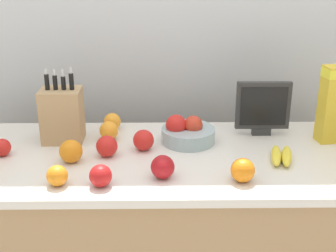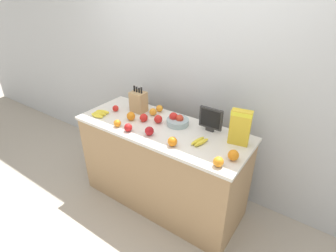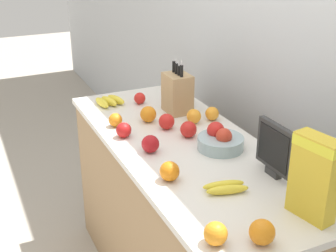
{
  "view_description": "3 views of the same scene",
  "coord_description": "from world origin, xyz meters",
  "px_view_note": "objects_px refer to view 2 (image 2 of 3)",
  "views": [
    {
      "loc": [
        0.0,
        -1.6,
        1.67
      ],
      "look_at": [
        0.03,
        0.05,
        1.01
      ],
      "focal_mm": 50.0,
      "sensor_mm": 36.0,
      "label": 1
    },
    {
      "loc": [
        1.28,
        -1.75,
        2.13
      ],
      "look_at": [
        0.09,
        -0.02,
        0.97
      ],
      "focal_mm": 28.0,
      "sensor_mm": 36.0,
      "label": 2
    },
    {
      "loc": [
        1.77,
        -0.91,
        1.88
      ],
      "look_at": [
        -0.1,
        -0.05,
        0.99
      ],
      "focal_mm": 50.0,
      "sensor_mm": 36.0,
      "label": 3
    }
  ],
  "objects_px": {
    "small_monitor": "(211,119)",
    "banana_bunch_right": "(200,142)",
    "fruit_bowl": "(177,121)",
    "orange_near_bowl": "(159,108)",
    "orange_mid_left": "(153,112)",
    "orange_by_cereal": "(172,141)",
    "apple_leftmost": "(144,118)",
    "apple_middle": "(115,108)",
    "orange_front_center": "(131,116)",
    "knife_block": "(139,102)",
    "orange_front_left": "(218,162)",
    "apple_rear": "(128,128)",
    "orange_front_right": "(117,123)",
    "cereal_box": "(240,126)",
    "orange_mid_right": "(233,155)",
    "banana_bunch_left": "(100,114)",
    "apple_front": "(158,119)",
    "apple_by_knife_block": "(149,131)"
  },
  "relations": [
    {
      "from": "apple_leftmost",
      "to": "orange_mid_right",
      "type": "xyz_separation_m",
      "value": [
        0.97,
        -0.1,
        0.0
      ]
    },
    {
      "from": "fruit_bowl",
      "to": "knife_block",
      "type": "bearing_deg",
      "value": 177.64
    },
    {
      "from": "orange_near_bowl",
      "to": "orange_front_right",
      "type": "bearing_deg",
      "value": -105.13
    },
    {
      "from": "knife_block",
      "to": "fruit_bowl",
      "type": "relative_size",
      "value": 1.43
    },
    {
      "from": "knife_block",
      "to": "small_monitor",
      "type": "distance_m",
      "value": 0.81
    },
    {
      "from": "knife_block",
      "to": "apple_rear",
      "type": "height_order",
      "value": "knife_block"
    },
    {
      "from": "cereal_box",
      "to": "orange_front_right",
      "type": "relative_size",
      "value": 4.39
    },
    {
      "from": "apple_middle",
      "to": "orange_front_left",
      "type": "relative_size",
      "value": 0.83
    },
    {
      "from": "banana_bunch_right",
      "to": "orange_front_center",
      "type": "height_order",
      "value": "orange_front_center"
    },
    {
      "from": "orange_front_right",
      "to": "orange_front_left",
      "type": "relative_size",
      "value": 0.88
    },
    {
      "from": "apple_rear",
      "to": "banana_bunch_left",
      "type": "bearing_deg",
      "value": 170.68
    },
    {
      "from": "apple_leftmost",
      "to": "apple_middle",
      "type": "relative_size",
      "value": 1.21
    },
    {
      "from": "small_monitor",
      "to": "fruit_bowl",
      "type": "distance_m",
      "value": 0.33
    },
    {
      "from": "fruit_bowl",
      "to": "orange_near_bowl",
      "type": "distance_m",
      "value": 0.34
    },
    {
      "from": "orange_mid_left",
      "to": "orange_by_cereal",
      "type": "bearing_deg",
      "value": -36.99
    },
    {
      "from": "apple_leftmost",
      "to": "orange_front_center",
      "type": "relative_size",
      "value": 0.95
    },
    {
      "from": "banana_bunch_left",
      "to": "apple_by_knife_block",
      "type": "xyz_separation_m",
      "value": [
        0.66,
        -0.02,
        0.02
      ]
    },
    {
      "from": "apple_leftmost",
      "to": "orange_near_bowl",
      "type": "relative_size",
      "value": 1.11
    },
    {
      "from": "apple_by_knife_block",
      "to": "orange_front_left",
      "type": "relative_size",
      "value": 1.02
    },
    {
      "from": "banana_bunch_right",
      "to": "orange_mid_left",
      "type": "bearing_deg",
      "value": 162.67
    },
    {
      "from": "knife_block",
      "to": "small_monitor",
      "type": "relative_size",
      "value": 1.35
    },
    {
      "from": "cereal_box",
      "to": "small_monitor",
      "type": "bearing_deg",
      "value": 157.96
    },
    {
      "from": "knife_block",
      "to": "orange_near_bowl",
      "type": "bearing_deg",
      "value": 31.88
    },
    {
      "from": "orange_front_center",
      "to": "orange_by_cereal",
      "type": "bearing_deg",
      "value": -14.57
    },
    {
      "from": "cereal_box",
      "to": "orange_near_bowl",
      "type": "relative_size",
      "value": 4.26
    },
    {
      "from": "small_monitor",
      "to": "orange_mid_left",
      "type": "xyz_separation_m",
      "value": [
        -0.63,
        -0.04,
        -0.08
      ]
    },
    {
      "from": "orange_by_cereal",
      "to": "apple_rear",
      "type": "bearing_deg",
      "value": -176.75
    },
    {
      "from": "orange_front_left",
      "to": "orange_by_cereal",
      "type": "height_order",
      "value": "orange_by_cereal"
    },
    {
      "from": "orange_front_left",
      "to": "apple_leftmost",
      "type": "bearing_deg",
      "value": 165.05
    },
    {
      "from": "small_monitor",
      "to": "apple_leftmost",
      "type": "distance_m",
      "value": 0.66
    },
    {
      "from": "orange_front_center",
      "to": "orange_front_left",
      "type": "bearing_deg",
      "value": -10.64
    },
    {
      "from": "small_monitor",
      "to": "orange_front_left",
      "type": "distance_m",
      "value": 0.54
    },
    {
      "from": "orange_front_left",
      "to": "orange_front_right",
      "type": "bearing_deg",
      "value": 178.97
    },
    {
      "from": "knife_block",
      "to": "orange_near_bowl",
      "type": "relative_size",
      "value": 4.22
    },
    {
      "from": "fruit_bowl",
      "to": "orange_by_cereal",
      "type": "distance_m",
      "value": 0.38
    },
    {
      "from": "apple_front",
      "to": "orange_mid_right",
      "type": "xyz_separation_m",
      "value": [
        0.83,
        -0.16,
        0.0
      ]
    },
    {
      "from": "orange_front_right",
      "to": "apple_middle",
      "type": "bearing_deg",
      "value": 137.76
    },
    {
      "from": "orange_front_right",
      "to": "knife_block",
      "type": "bearing_deg",
      "value": 97.84
    },
    {
      "from": "orange_near_bowl",
      "to": "orange_mid_left",
      "type": "xyz_separation_m",
      "value": [
        -0.0,
        -0.11,
        0.0
      ]
    },
    {
      "from": "banana_bunch_left",
      "to": "orange_by_cereal",
      "type": "xyz_separation_m",
      "value": [
        0.93,
        -0.05,
        0.02
      ]
    },
    {
      "from": "fruit_bowl",
      "to": "apple_middle",
      "type": "xyz_separation_m",
      "value": [
        -0.7,
        -0.12,
        -0.01
      ]
    },
    {
      "from": "orange_mid_right",
      "to": "banana_bunch_left",
      "type": "bearing_deg",
      "value": -177.95
    },
    {
      "from": "apple_rear",
      "to": "orange_front_right",
      "type": "relative_size",
      "value": 1.07
    },
    {
      "from": "banana_bunch_right",
      "to": "apple_rear",
      "type": "xyz_separation_m",
      "value": [
        -0.64,
        -0.19,
        0.02
      ]
    },
    {
      "from": "apple_leftmost",
      "to": "banana_bunch_right",
      "type": "bearing_deg",
      "value": -3.9
    },
    {
      "from": "small_monitor",
      "to": "banana_bunch_right",
      "type": "relative_size",
      "value": 1.27
    },
    {
      "from": "cereal_box",
      "to": "orange_front_center",
      "type": "distance_m",
      "value": 1.06
    },
    {
      "from": "banana_bunch_left",
      "to": "banana_bunch_right",
      "type": "xyz_separation_m",
      "value": [
        1.1,
        0.11,
        -0.0
      ]
    },
    {
      "from": "orange_by_cereal",
      "to": "orange_front_center",
      "type": "bearing_deg",
      "value": 165.43
    },
    {
      "from": "apple_front",
      "to": "knife_block",
      "type": "bearing_deg",
      "value": 163.33
    }
  ]
}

